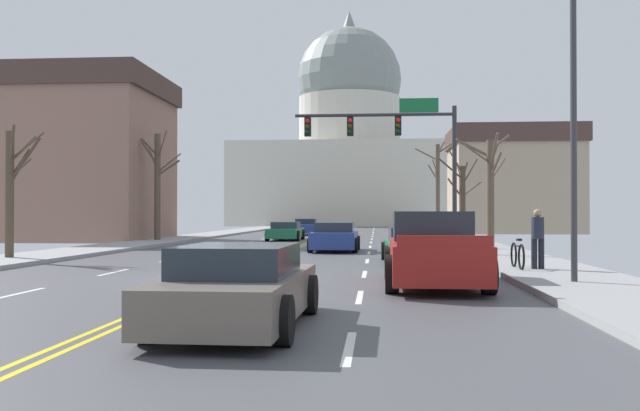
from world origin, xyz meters
The scene contains 19 objects.
ground centered at (0.00, 0.00, 0.02)m, with size 20.00×180.00×0.20m.
signal_gantry centered at (4.83, 17.22, 5.30)m, with size 7.91×0.41×7.15m.
street_lamp_right centered at (7.89, -1.19, 5.35)m, with size 2.55×0.24×8.85m.
capitol_building centered at (0.00, 79.53, 10.61)m, with size 30.96×19.30×29.81m.
sedan_near_00 centered at (2.00, 13.27, 0.59)m, with size 2.13×4.24×1.26m.
sedan_near_01 centered at (5.02, 6.41, 0.55)m, with size 2.06×4.66×1.19m.
pickup_truck_near_02 centered at (5.14, -0.87, 0.75)m, with size 2.27×5.47×1.70m.
sedan_near_03 centered at (1.84, -7.09, 0.57)m, with size 2.04×4.51×1.19m.
sedan_oncoming_00 centered at (-1.79, 25.68, 0.53)m, with size 2.06×4.57×1.12m.
sedan_oncoming_01 centered at (-1.63, 36.37, 0.59)m, with size 2.08×4.34×1.24m.
flank_building_00 centered at (-16.57, 24.69, 5.15)m, with size 14.31×9.63×10.20m.
flank_building_01 centered at (15.39, 43.75, 4.49)m, with size 10.51×9.74×8.88m.
bare_tree_00 centered at (8.67, 23.13, 2.53)m, with size 2.51×2.31×5.05m.
bare_tree_01 centered at (-8.75, 22.14, 3.37)m, with size 2.64×1.33×6.23m.
bare_tree_02 centered at (7.98, 8.88, 2.55)m, with size 2.21×2.45×4.48m.
bare_tree_03 centered at (-8.72, 6.02, 2.55)m, with size 1.53×1.85×4.46m.
bare_tree_04 centered at (8.14, 33.13, 3.62)m, with size 2.78×2.16×6.61m.
pedestrian_00 centered at (8.20, 2.35, 1.04)m, with size 0.35×0.34×1.63m.
bicycle_parked centered at (7.71, 2.58, 0.49)m, with size 0.12×1.77×0.85m.
Camera 1 is at (3.84, -17.08, 1.65)m, focal length 39.22 mm.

